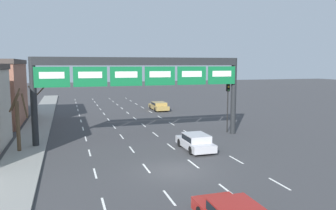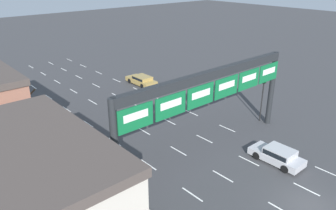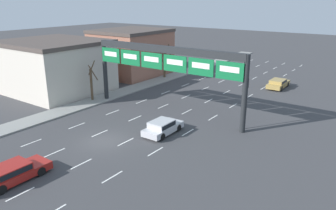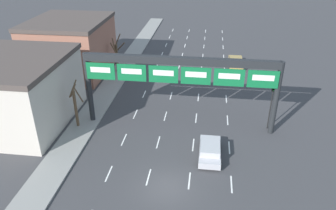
% 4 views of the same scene
% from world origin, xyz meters
% --- Properties ---
extents(ground_plane, '(220.00, 220.00, 0.00)m').
position_xyz_m(ground_plane, '(0.00, 0.00, 0.00)').
color(ground_plane, '#3D3D3F').
extents(sidewalk_left, '(2.80, 110.00, 0.15)m').
position_xyz_m(sidewalk_left, '(-9.65, 0.00, 0.07)').
color(sidewalk_left, gray).
rests_on(sidewalk_left, ground_plane).
extents(lane_dashes, '(10.02, 67.00, 0.01)m').
position_xyz_m(lane_dashes, '(-0.00, 13.50, 0.00)').
color(lane_dashes, white).
rests_on(lane_dashes, ground_plane).
extents(sign_gantry, '(18.62, 0.70, 7.40)m').
position_xyz_m(sign_gantry, '(0.00, 9.05, 5.86)').
color(sign_gantry, '#232628').
rests_on(sign_gantry, ground_plane).
extents(car_silver, '(1.88, 4.33, 1.32)m').
position_xyz_m(car_silver, '(3.18, 4.36, 0.71)').
color(car_silver, '#B7B7BC').
rests_on(car_silver, ground_plane).
extents(car_gold, '(1.98, 4.79, 1.23)m').
position_xyz_m(car_gold, '(6.58, 27.25, 0.67)').
color(car_gold, '#A88947').
rests_on(car_gold, ground_plane).
extents(traffic_light_near_gantry, '(0.30, 0.35, 5.03)m').
position_xyz_m(traffic_light_near_gantry, '(8.85, 9.88, 3.57)').
color(traffic_light_near_gantry, black).
rests_on(traffic_light_near_gantry, ground_plane).
extents(tree_bare_closest, '(1.99, 2.01, 5.25)m').
position_xyz_m(tree_bare_closest, '(-10.05, 22.82, 2.58)').
color(tree_bare_closest, brown).
rests_on(tree_bare_closest, sidewalk_left).
extents(tree_bare_second, '(1.37, 1.37, 4.81)m').
position_xyz_m(tree_bare_second, '(-10.11, 7.77, 2.48)').
color(tree_bare_second, brown).
rests_on(tree_bare_second, sidewalk_left).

